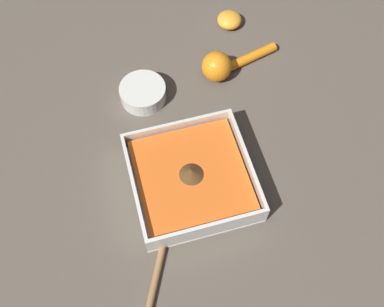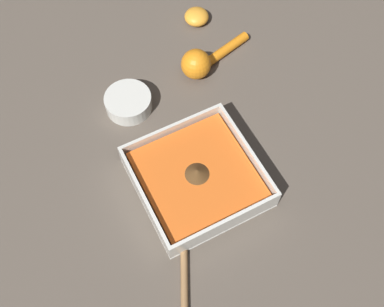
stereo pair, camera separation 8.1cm
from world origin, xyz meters
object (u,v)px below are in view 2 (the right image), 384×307
(lemon_half, at_px, (197,17))
(lemon_squeezer, at_px, (201,62))
(square_dish, at_px, (197,178))
(spice_bowl, at_px, (128,103))

(lemon_half, bearing_deg, lemon_squeezer, 66.18)
(square_dish, xyz_separation_m, lemon_squeezer, (-0.13, -0.23, 0.01))
(spice_bowl, relative_size, lemon_half, 1.70)
(spice_bowl, xyz_separation_m, lemon_squeezer, (-0.17, -0.02, 0.01))
(square_dish, height_order, spice_bowl, square_dish)
(spice_bowl, distance_m, lemon_half, 0.27)
(spice_bowl, bearing_deg, lemon_squeezer, -174.30)
(spice_bowl, height_order, lemon_half, spice_bowl)
(square_dish, xyz_separation_m, lemon_half, (-0.18, -0.35, -0.01))
(spice_bowl, bearing_deg, lemon_half, -147.44)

